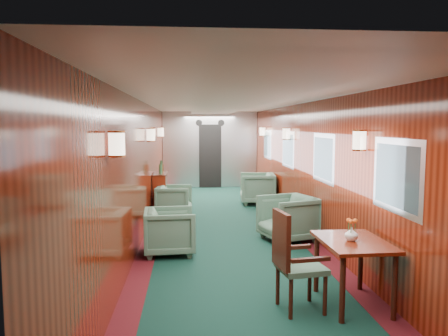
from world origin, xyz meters
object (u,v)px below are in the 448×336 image
at_px(side_chair, 292,257).
at_px(armchair_left_far, 174,201).
at_px(dining_table, 353,251).
at_px(armchair_left_near, 170,231).
at_px(armchair_right_near, 288,218).
at_px(credenza, 161,191).
at_px(armchair_right_far, 257,188).

distance_m(side_chair, armchair_left_far, 5.24).
height_order(dining_table, armchair_left_near, dining_table).
relative_size(dining_table, armchair_right_near, 1.15).
height_order(armchair_left_near, armchair_right_near, armchair_right_near).
relative_size(side_chair, credenza, 0.93).
bearing_deg(side_chair, armchair_left_near, 113.41).
bearing_deg(dining_table, armchair_right_near, 90.95).
bearing_deg(armchair_right_far, armchair_left_far, -52.65).
relative_size(credenza, armchair_right_far, 1.36).
bearing_deg(side_chair, dining_table, -1.08).
xyz_separation_m(credenza, armchair_left_far, (0.33, -0.59, -0.12)).
distance_m(armchair_left_far, armchair_right_near, 3.02).
bearing_deg(side_chair, armchair_right_far, 75.51).
relative_size(armchair_left_far, armchair_right_near, 0.86).
xyz_separation_m(side_chair, armchair_right_near, (0.61, 2.80, -0.20)).
distance_m(side_chair, armchair_left_near, 2.61).
distance_m(credenza, armchair_right_far, 2.48).
distance_m(dining_table, armchair_left_far, 5.39).
height_order(dining_table, side_chair, side_chair).
distance_m(armchair_right_near, armchair_right_far, 3.54).
relative_size(side_chair, armchair_left_far, 1.47).
bearing_deg(armchair_left_far, armchair_left_near, -172.95).
distance_m(armchair_left_near, armchair_right_near, 2.08).
relative_size(side_chair, armchair_left_near, 1.40).
xyz_separation_m(dining_table, armchair_left_far, (-2.11, 4.95, -0.28)).
bearing_deg(armchair_right_near, armchair_left_near, -91.56).
distance_m(armchair_left_near, armchair_left_far, 2.84).
bearing_deg(armchair_right_far, side_chair, -0.80).
relative_size(side_chair, armchair_right_far, 1.27).
xyz_separation_m(credenza, armchair_left_near, (0.36, -3.44, -0.10)).
relative_size(armchair_left_near, armchair_right_far, 0.90).
xyz_separation_m(armchair_right_near, armchair_right_far, (0.03, 3.54, -0.00)).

